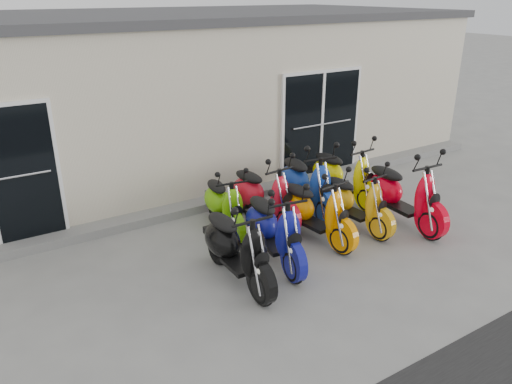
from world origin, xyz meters
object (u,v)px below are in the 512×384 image
at_px(scooter_front_red, 404,185).
at_px(scooter_front_orange_a, 315,202).
at_px(scooter_back_green, 224,197).
at_px(scooter_back_blue, 307,176).
at_px(scooter_back_yellow, 344,168).
at_px(scooter_front_blue, 274,220).
at_px(scooter_back_red, 263,187).
at_px(scooter_front_orange_b, 355,194).
at_px(scooter_front_black, 237,238).

bearing_deg(scooter_front_red, scooter_front_orange_a, 171.29).
bearing_deg(scooter_front_red, scooter_back_green, 155.77).
distance_m(scooter_front_orange_a, scooter_front_red, 1.68).
height_order(scooter_back_blue, scooter_back_yellow, scooter_back_blue).
relative_size(scooter_front_blue, scooter_back_green, 1.12).
xyz_separation_m(scooter_front_red, scooter_back_green, (-2.72, 1.40, -0.11)).
xyz_separation_m(scooter_front_orange_a, scooter_front_red, (1.65, -0.34, 0.06)).
relative_size(scooter_front_red, scooter_back_blue, 1.01).
relative_size(scooter_back_blue, scooter_back_yellow, 1.06).
height_order(scooter_back_red, scooter_back_yellow, scooter_back_yellow).
distance_m(scooter_front_orange_a, scooter_front_orange_b, 0.85).
relative_size(scooter_front_black, scooter_front_orange_a, 1.03).
height_order(scooter_front_blue, scooter_front_orange_b, scooter_front_blue).
distance_m(scooter_front_black, scooter_back_yellow, 3.46).
bearing_deg(scooter_back_green, scooter_back_red, 2.34).
xyz_separation_m(scooter_front_blue, scooter_back_green, (-0.12, 1.30, -0.07)).
bearing_deg(scooter_front_orange_b, scooter_back_green, 146.77).
xyz_separation_m(scooter_front_orange_a, scooter_back_blue, (0.54, 0.91, 0.06)).
height_order(scooter_front_orange_b, scooter_back_green, scooter_front_orange_b).
bearing_deg(scooter_back_yellow, scooter_front_blue, -157.61).
bearing_deg(scooter_back_yellow, scooter_front_black, -160.10).
bearing_deg(scooter_front_black, scooter_back_blue, 31.93).
relative_size(scooter_front_black, scooter_back_blue, 0.95).
height_order(scooter_front_black, scooter_front_blue, scooter_front_blue).
height_order(scooter_back_green, scooter_back_blue, scooter_back_blue).
xyz_separation_m(scooter_front_black, scooter_back_yellow, (3.16, 1.41, -0.00)).
bearing_deg(scooter_front_blue, scooter_front_black, -156.62).
bearing_deg(scooter_back_yellow, scooter_back_red, 175.43).
relative_size(scooter_front_blue, scooter_back_yellow, 1.00).
distance_m(scooter_front_orange_a, scooter_back_blue, 1.06).
height_order(scooter_front_orange_a, scooter_front_orange_b, scooter_front_orange_a).
xyz_separation_m(scooter_front_black, scooter_front_orange_b, (2.55, 0.43, -0.05)).
height_order(scooter_front_blue, scooter_back_yellow, scooter_front_blue).
distance_m(scooter_front_blue, scooter_back_red, 1.36).
bearing_deg(scooter_back_blue, scooter_front_orange_b, -62.86).
relative_size(scooter_front_orange_b, scooter_back_yellow, 0.93).
height_order(scooter_front_blue, scooter_back_green, scooter_front_blue).
xyz_separation_m(scooter_front_blue, scooter_front_red, (2.60, -0.10, 0.04)).
distance_m(scooter_front_orange_b, scooter_back_yellow, 1.16).
height_order(scooter_front_black, scooter_back_red, scooter_front_black).
distance_m(scooter_front_orange_b, scooter_front_red, 0.87).
distance_m(scooter_front_black, scooter_front_orange_a, 1.75).
bearing_deg(scooter_back_green, scooter_front_orange_b, -20.65).
bearing_deg(scooter_back_yellow, scooter_back_green, 173.79).
bearing_deg(scooter_front_orange_a, scooter_back_green, 129.47).
bearing_deg(scooter_front_orange_a, scooter_front_black, -171.23).
relative_size(scooter_front_orange_a, scooter_front_orange_b, 1.05).
distance_m(scooter_back_green, scooter_back_red, 0.73).
bearing_deg(scooter_back_blue, scooter_front_blue, -133.81).
distance_m(scooter_front_black, scooter_front_blue, 0.77).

